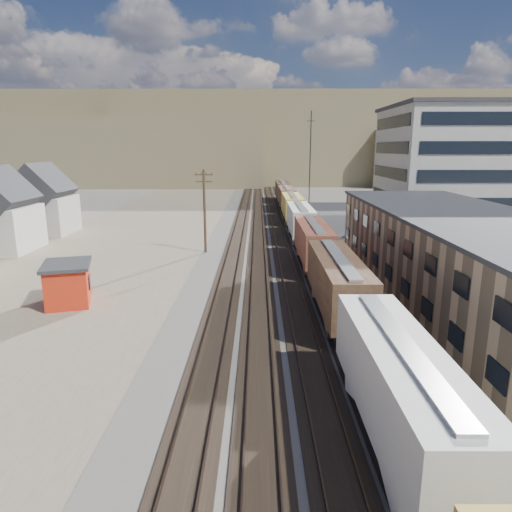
{
  "coord_description": "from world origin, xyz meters",
  "views": [
    {
      "loc": [
        -2.16,
        -12.31,
        12.45
      ],
      "look_at": [
        -2.3,
        27.56,
        3.0
      ],
      "focal_mm": 32.0,
      "sensor_mm": 36.0,
      "label": 1
    }
  ],
  "objects_px": {
    "utility_pole_north": "(205,209)",
    "freight_train": "(306,229)",
    "maintenance_shed": "(68,283)",
    "parked_car_blue": "(466,240)"
  },
  "relations": [
    {
      "from": "utility_pole_north",
      "to": "freight_train",
      "type": "bearing_deg",
      "value": 4.5
    },
    {
      "from": "utility_pole_north",
      "to": "maintenance_shed",
      "type": "height_order",
      "value": "utility_pole_north"
    },
    {
      "from": "utility_pole_north",
      "to": "maintenance_shed",
      "type": "relative_size",
      "value": 1.81
    },
    {
      "from": "utility_pole_north",
      "to": "parked_car_blue",
      "type": "distance_m",
      "value": 34.0
    },
    {
      "from": "utility_pole_north",
      "to": "maintenance_shed",
      "type": "bearing_deg",
      "value": -115.8
    },
    {
      "from": "utility_pole_north",
      "to": "parked_car_blue",
      "type": "height_order",
      "value": "utility_pole_north"
    },
    {
      "from": "maintenance_shed",
      "to": "parked_car_blue",
      "type": "distance_m",
      "value": 48.25
    },
    {
      "from": "parked_car_blue",
      "to": "maintenance_shed",
      "type": "bearing_deg",
      "value": 147.44
    },
    {
      "from": "maintenance_shed",
      "to": "freight_train",
      "type": "bearing_deg",
      "value": 42.75
    },
    {
      "from": "maintenance_shed",
      "to": "parked_car_blue",
      "type": "height_order",
      "value": "maintenance_shed"
    }
  ]
}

